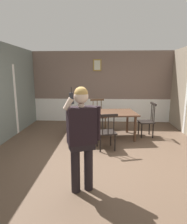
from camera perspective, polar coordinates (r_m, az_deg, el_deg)
ground_plane at (r=4.55m, az=1.86°, el=-12.21°), size 6.78×6.78×0.00m
room_back_partition at (r=7.27m, az=2.46°, el=7.12°), size 5.29×0.17×2.65m
dining_table at (r=5.41m, az=2.49°, el=-0.84°), size 2.05×1.27×0.75m
chair_near_window at (r=5.77m, az=15.94°, el=-2.55°), size 0.45×0.45×1.00m
chair_by_doorway at (r=6.33m, az=1.44°, el=-0.96°), size 0.57×0.57×0.99m
chair_at_table_head at (r=4.60m, az=3.88°, el=-5.93°), size 0.54×0.54×0.92m
person_figure at (r=2.86m, az=-3.47°, el=-6.47°), size 0.53×0.36×1.64m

